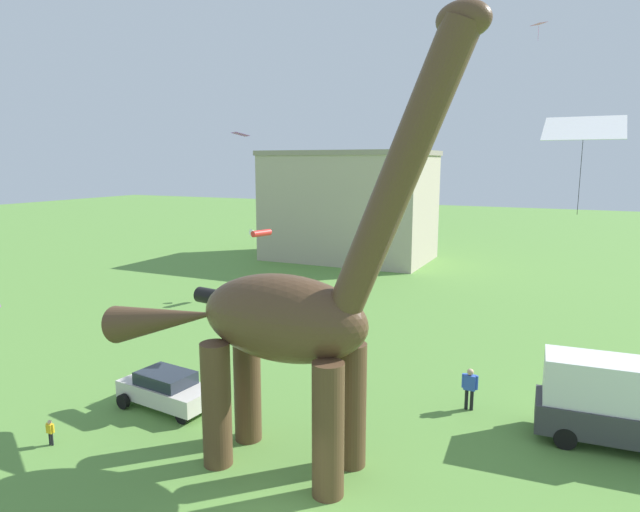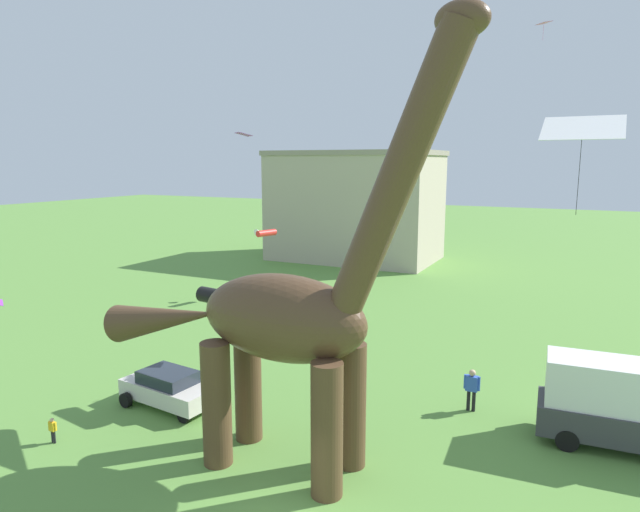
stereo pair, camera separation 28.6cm
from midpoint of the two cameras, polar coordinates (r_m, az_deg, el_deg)
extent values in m
cylinder|color=#513823|center=(19.00, 2.87, -15.30)|extent=(1.00, 1.00, 4.31)
cylinder|color=#513823|center=(17.43, 0.35, -17.72)|extent=(1.00, 1.00, 4.31)
cylinder|color=#513823|center=(20.77, -8.00, -13.11)|extent=(1.00, 1.00, 4.31)
cylinder|color=#513823|center=(19.35, -11.20, -14.99)|extent=(1.00, 1.00, 4.31)
ellipsoid|color=#513823|center=(17.97, -4.36, -6.47)|extent=(5.90, 2.54, 2.90)
cylinder|color=#513823|center=(15.71, 7.77, 8.33)|extent=(4.24, 1.09, 8.40)
ellipsoid|color=#513823|center=(15.72, 14.23, 22.82)|extent=(1.45, 0.91, 1.00)
cone|color=#513823|center=(20.96, -16.26, -6.36)|extent=(5.18, 1.45, 2.46)
cube|color=silver|center=(24.52, -16.10, -13.49)|extent=(4.37, 2.22, 0.72)
cube|color=#232B35|center=(24.29, -16.17, -12.15)|extent=(2.42, 1.80, 0.52)
cylinder|color=black|center=(24.37, -11.80, -14.38)|extent=(0.64, 0.29, 0.62)
cylinder|color=black|center=(23.12, -14.55, -15.88)|extent=(0.64, 0.29, 0.62)
cylinder|color=black|center=(26.24, -17.37, -12.83)|extent=(0.64, 0.29, 0.62)
cylinder|color=black|center=(25.08, -20.19, -14.08)|extent=(0.64, 0.29, 0.62)
cube|color=#38383D|center=(23.22, 28.36, -14.93)|extent=(5.72, 2.43, 1.10)
cube|color=silver|center=(22.65, 26.64, -11.58)|extent=(3.70, 2.23, 1.70)
cylinder|color=black|center=(24.34, 24.05, -14.86)|extent=(0.81, 0.31, 0.80)
cylinder|color=black|center=(22.43, 23.90, -17.02)|extent=(0.81, 0.31, 0.80)
cylinder|color=black|center=(23.27, -26.72, -16.68)|extent=(0.08, 0.08, 0.48)
cylinder|color=black|center=(23.18, -26.53, -16.76)|extent=(0.08, 0.08, 0.48)
cube|color=yellow|center=(23.05, -26.71, -15.80)|extent=(0.26, 0.16, 0.34)
sphere|color=tan|center=(22.95, -26.76, -15.24)|extent=(0.15, 0.15, 0.15)
cylinder|color=yellow|center=(23.15, -26.95, -15.66)|extent=(0.06, 0.06, 0.32)
cylinder|color=yellow|center=(22.94, -26.47, -15.87)|extent=(0.06, 0.06, 0.32)
cylinder|color=black|center=(24.28, 14.72, -14.26)|extent=(0.15, 0.15, 0.88)
cylinder|color=black|center=(24.24, 15.24, -14.32)|extent=(0.15, 0.15, 0.88)
cube|color=blue|center=(23.97, 15.06, -12.64)|extent=(0.48, 0.29, 0.63)
sphere|color=tan|center=(23.80, 15.11, -11.63)|extent=(0.28, 0.28, 0.28)
cylinder|color=blue|center=(24.00, 14.40, -12.49)|extent=(0.12, 0.12, 0.60)
cylinder|color=blue|center=(23.91, 15.73, -12.64)|extent=(0.12, 0.12, 0.60)
cylinder|color=black|center=(23.38, -10.83, -4.34)|extent=(2.46, 1.02, 0.67)
cone|color=red|center=(24.30, -8.65, -3.74)|extent=(0.69, 0.78, 0.70)
cube|color=white|center=(14.43, 25.36, 12.02)|extent=(1.81, 1.26, 0.61)
cylinder|color=black|center=(14.42, 25.02, 7.45)|extent=(0.01, 0.01, 1.77)
cylinder|color=red|center=(40.81, -6.33, 2.40)|extent=(0.94, 1.76, 0.47)
cone|color=white|center=(41.51, -7.19, 2.50)|extent=(0.60, 0.55, 0.50)
cube|color=purple|center=(26.22, -8.63, 12.47)|extent=(1.12, 1.10, 0.17)
cube|color=pink|center=(31.16, 21.65, 21.62)|extent=(0.87, 0.89, 0.11)
cylinder|color=pink|center=(31.06, 21.59, 20.79)|extent=(0.01, 0.01, 0.71)
cube|color=#B7A893|center=(57.81, 2.93, 5.04)|extent=(16.64, 10.31, 10.85)
cube|color=gray|center=(57.62, 2.98, 10.68)|extent=(16.97, 10.52, 0.50)
camera|label=1|loc=(0.14, -90.45, -0.08)|focal=30.62mm
camera|label=2|loc=(0.14, 89.55, 0.08)|focal=30.62mm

